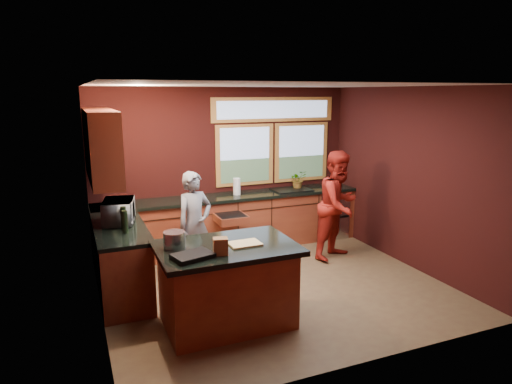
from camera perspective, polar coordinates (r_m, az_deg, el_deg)
floor at (r=6.43m, az=2.20°, el=-11.65°), size 4.50×4.50×0.00m
room_shell at (r=6.01m, az=-4.15°, el=4.53°), size 4.52×4.02×2.71m
back_counter at (r=7.81m, az=-1.63°, el=-3.60°), size 4.50×0.64×0.93m
left_counter at (r=6.56m, az=-16.83°, el=-7.29°), size 0.64×2.30×0.93m
island at (r=5.30m, az=-3.64°, el=-11.45°), size 1.55×1.05×0.95m
person_grey at (r=6.62m, az=-7.66°, el=-3.98°), size 0.64×0.52×1.53m
person_red at (r=7.35m, az=10.30°, el=-1.61°), size 1.04×0.94×1.73m
microwave at (r=6.25m, az=-16.77°, el=-2.34°), size 0.48×0.63×0.31m
potted_plant at (r=8.15m, az=5.28°, el=1.56°), size 0.29×0.25×0.33m
paper_towel at (r=7.64m, az=-2.42°, el=0.69°), size 0.12×0.12×0.28m
cutting_board at (r=5.14m, az=-1.41°, el=-6.47°), size 0.35×0.26×0.02m
stock_pot at (r=5.10m, az=-10.17°, el=-5.89°), size 0.24×0.24×0.18m
paper_bag at (r=4.83m, az=-4.46°, el=-6.78°), size 0.17×0.15×0.18m
black_tray at (r=4.77m, az=-7.91°, el=-7.92°), size 0.46×0.37×0.05m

